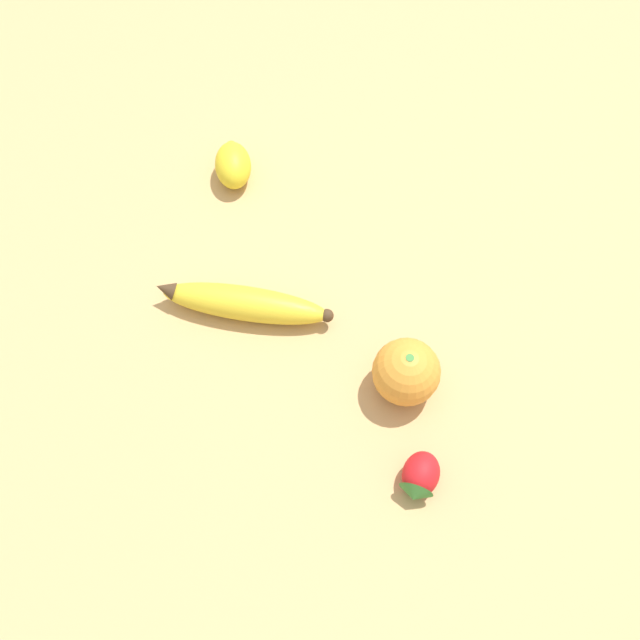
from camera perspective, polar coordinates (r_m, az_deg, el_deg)
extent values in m
plane|color=tan|center=(0.95, 2.38, 4.63)|extent=(3.00, 3.00, 0.00)
ellipsoid|color=yellow|center=(0.90, -5.72, 1.27)|extent=(0.20, 0.12, 0.04)
cone|color=#47331E|center=(0.92, -11.71, 2.34)|extent=(0.03, 0.03, 0.03)
sphere|color=#47331E|center=(0.89, 0.54, 0.34)|extent=(0.02, 0.02, 0.02)
sphere|color=orange|center=(0.84, 6.59, -3.95)|extent=(0.08, 0.08, 0.08)
cylinder|color=#3D8438|center=(0.81, 6.86, -2.92)|extent=(0.01, 0.01, 0.00)
ellipsoid|color=red|center=(0.82, 7.70, -11.55)|extent=(0.05, 0.06, 0.04)
cone|color=#3D8438|center=(0.82, 7.22, -13.08)|extent=(0.04, 0.02, 0.04)
ellipsoid|color=yellow|center=(1.02, -6.64, 11.62)|extent=(0.08, 0.08, 0.05)
sphere|color=yellow|center=(1.04, -6.77, 13.04)|extent=(0.01, 0.01, 0.01)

